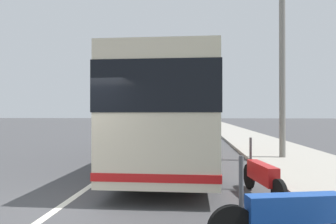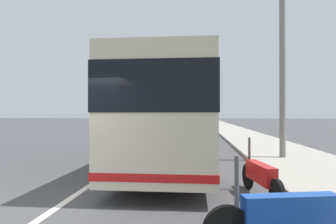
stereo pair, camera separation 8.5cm
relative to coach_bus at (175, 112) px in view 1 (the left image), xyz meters
name	(u,v)px [view 1 (the left image)]	position (x,y,z in m)	size (l,w,h in m)	color
ground_plane	(58,209)	(-5.79, 1.86, -1.88)	(220.00, 220.00, 0.00)	#424244
sidewalk_curb	(270,148)	(4.21, -4.59, -1.81)	(110.00, 3.60, 0.14)	#9E998E
lane_divider_line	(145,148)	(4.21, 1.86, -1.88)	(110.00, 0.16, 0.01)	silver
coach_bus	(175,112)	(0.00, 0.00, 0.00)	(11.46, 2.60, 3.26)	beige
motorcycle_by_tree	(294,215)	(-7.17, -2.04, -1.40)	(0.56, 2.32, 1.27)	black
motorcycle_angled	(262,176)	(-4.69, -2.19, -1.41)	(2.19, 0.44, 1.24)	black
car_oncoming	(188,121)	(33.47, 0.16, -1.14)	(4.02, 2.03, 1.57)	navy
car_far_distant	(170,120)	(38.70, 3.34, -1.15)	(4.53, 2.07, 1.54)	red
car_ahead_same_lane	(194,120)	(38.71, -0.68, -1.16)	(4.05, 1.99, 1.55)	gray
utility_pole	(282,73)	(0.48, -4.13, 1.51)	(0.23, 0.23, 6.78)	slate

